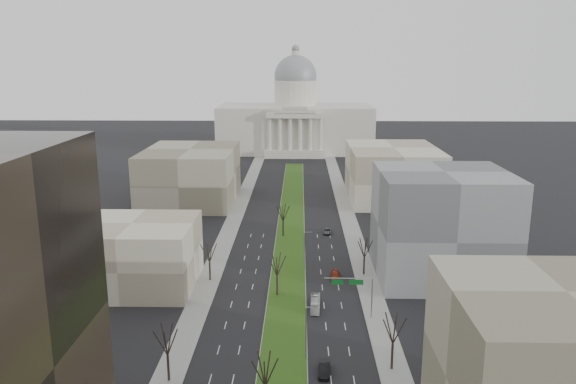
# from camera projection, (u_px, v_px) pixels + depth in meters

# --- Properties ---
(ground) EXTENTS (600.00, 600.00, 0.00)m
(ground) POSITION_uv_depth(u_px,v_px,m) (290.00, 236.00, 155.01)
(ground) COLOR black
(ground) RESTS_ON ground
(median) EXTENTS (8.00, 222.03, 0.20)m
(median) POSITION_uv_depth(u_px,v_px,m) (290.00, 237.00, 154.00)
(median) COLOR #999993
(median) RESTS_ON ground
(sidewalk_left) EXTENTS (5.00, 330.00, 0.15)m
(sidewalk_left) POSITION_uv_depth(u_px,v_px,m) (214.00, 268.00, 131.04)
(sidewalk_left) COLOR gray
(sidewalk_left) RESTS_ON ground
(sidewalk_right) EXTENTS (5.00, 330.00, 0.15)m
(sidewalk_right) POSITION_uv_depth(u_px,v_px,m) (364.00, 270.00, 130.30)
(sidewalk_right) COLOR gray
(sidewalk_right) RESTS_ON ground
(capitol) EXTENTS (80.00, 46.00, 55.00)m
(capitol) POSITION_uv_depth(u_px,v_px,m) (295.00, 120.00, 296.77)
(capitol) COLOR beige
(capitol) RESTS_ON ground
(building_beige_left) EXTENTS (26.00, 22.00, 14.00)m
(building_beige_left) POSITION_uv_depth(u_px,v_px,m) (133.00, 254.00, 120.04)
(building_beige_left) COLOR tan
(building_beige_left) RESTS_ON ground
(building_tan_right) EXTENTS (26.00, 24.00, 22.00)m
(building_tan_right) POSITION_uv_depth(u_px,v_px,m) (556.00, 378.00, 66.17)
(building_tan_right) COLOR #78715D
(building_tan_right) RESTS_ON ground
(building_grey_right) EXTENTS (28.00, 26.00, 24.00)m
(building_grey_right) POSITION_uv_depth(u_px,v_px,m) (441.00, 225.00, 124.29)
(building_grey_right) COLOR slate
(building_grey_right) RESTS_ON ground
(building_far_left) EXTENTS (30.00, 40.00, 18.00)m
(building_far_left) POSITION_uv_depth(u_px,v_px,m) (191.00, 175.00, 192.59)
(building_far_left) COLOR #78715D
(building_far_left) RESTS_ON ground
(building_far_right) EXTENTS (30.00, 40.00, 18.00)m
(building_far_right) POSITION_uv_depth(u_px,v_px,m) (393.00, 173.00, 195.97)
(building_far_right) COLOR tan
(building_far_right) RESTS_ON ground
(tree_left_mid) EXTENTS (5.40, 5.40, 9.72)m
(tree_left_mid) POSITION_uv_depth(u_px,v_px,m) (167.00, 339.00, 83.72)
(tree_left_mid) COLOR black
(tree_left_mid) RESTS_ON ground
(tree_left_far) EXTENTS (5.28, 5.28, 9.50)m
(tree_left_far) POSITION_uv_depth(u_px,v_px,m) (209.00, 251.00, 122.67)
(tree_left_far) COLOR black
(tree_left_far) RESTS_ON ground
(tree_right_mid) EXTENTS (5.52, 5.52, 9.94)m
(tree_right_mid) POSITION_uv_depth(u_px,v_px,m) (393.00, 328.00, 86.84)
(tree_right_mid) COLOR black
(tree_right_mid) RESTS_ON ground
(tree_right_far) EXTENTS (5.04, 5.04, 9.07)m
(tree_right_far) POSITION_uv_depth(u_px,v_px,m) (365.00, 247.00, 125.90)
(tree_right_far) COLOR black
(tree_right_far) RESTS_ON ground
(tree_median_a) EXTENTS (5.40, 5.40, 9.72)m
(tree_median_a) POSITION_uv_depth(u_px,v_px,m) (265.00, 369.00, 75.61)
(tree_median_a) COLOR black
(tree_median_a) RESTS_ON ground
(tree_median_b) EXTENTS (5.40, 5.40, 9.72)m
(tree_median_b) POSITION_uv_depth(u_px,v_px,m) (277.00, 264.00, 114.52)
(tree_median_b) COLOR black
(tree_median_b) RESTS_ON ground
(tree_median_c) EXTENTS (5.40, 5.40, 9.72)m
(tree_median_c) POSITION_uv_depth(u_px,v_px,m) (283.00, 212.00, 153.44)
(tree_median_c) COLOR black
(tree_median_c) RESTS_ON ground
(streetlamp_median_b) EXTENTS (1.90, 0.20, 9.16)m
(streetlamp_median_b) POSITION_uv_depth(u_px,v_px,m) (306.00, 332.00, 90.59)
(streetlamp_median_b) COLOR gray
(streetlamp_median_b) RESTS_ON ground
(streetlamp_median_c) EXTENTS (1.90, 0.20, 9.16)m
(streetlamp_median_c) POSITION_uv_depth(u_px,v_px,m) (305.00, 250.00, 129.50)
(streetlamp_median_c) COLOR gray
(streetlamp_median_c) RESTS_ON ground
(mast_arm_signs) EXTENTS (9.12, 0.24, 8.09)m
(mast_arm_signs) POSITION_uv_depth(u_px,v_px,m) (358.00, 288.00, 104.70)
(mast_arm_signs) COLOR gray
(mast_arm_signs) RESTS_ON ground
(car_black) EXTENTS (2.09, 5.15, 1.66)m
(car_black) POSITION_uv_depth(u_px,v_px,m) (324.00, 369.00, 87.19)
(car_black) COLOR black
(car_black) RESTS_ON ground
(car_red) EXTENTS (2.22, 5.20, 1.50)m
(car_red) POSITION_uv_depth(u_px,v_px,m) (335.00, 275.00, 124.98)
(car_red) COLOR maroon
(car_red) RESTS_ON ground
(car_grey_far) EXTENTS (2.48, 4.86, 1.31)m
(car_grey_far) POSITION_uv_depth(u_px,v_px,m) (327.00, 231.00, 157.56)
(car_grey_far) COLOR #52555A
(car_grey_far) RESTS_ON ground
(box_van) EXTENTS (2.11, 7.54, 2.08)m
(box_van) POSITION_uv_depth(u_px,v_px,m) (315.00, 304.00, 109.89)
(box_van) COLOR silver
(box_van) RESTS_ON ground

